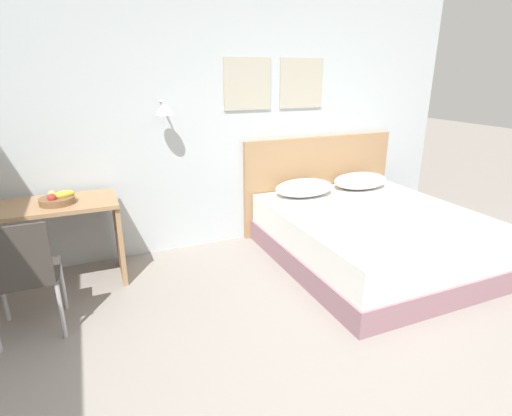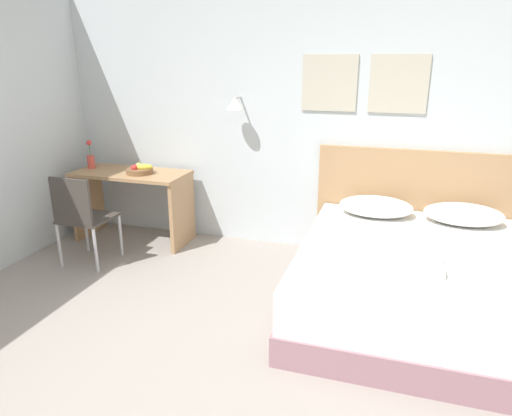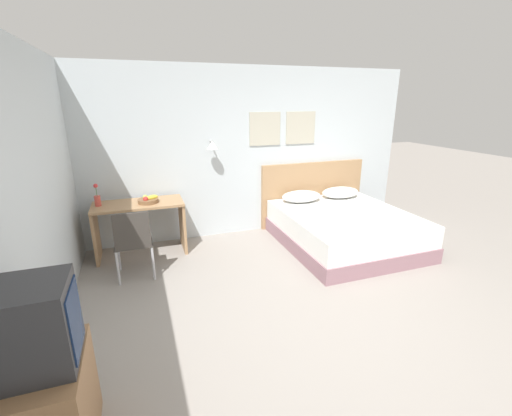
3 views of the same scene
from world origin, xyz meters
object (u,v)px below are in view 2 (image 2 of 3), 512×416
object	(u,v)px
desk_chair	(80,214)
folded_towel_near_foot	(423,263)
headboard	(417,207)
flower_vase	(91,159)
bed	(416,282)
pillow_right	(463,214)
fruit_bowl	(140,170)
pillow_left	(376,206)
desk	(132,193)

from	to	relation	value
desk_chair	folded_towel_near_foot	bearing A→B (deg)	-4.96
headboard	flower_vase	bearing A→B (deg)	-174.96
bed	pillow_right	size ratio (longest dim) A/B	3.02
headboard	fruit_bowl	world-z (taller)	headboard
headboard	flower_vase	distance (m)	3.47
headboard	desk_chair	size ratio (longest dim) A/B	2.15
folded_towel_near_foot	fruit_bowl	distance (m)	2.98
folded_towel_near_foot	desk_chair	distance (m)	3.05
fruit_bowl	headboard	bearing A→B (deg)	7.60
pillow_right	fruit_bowl	world-z (taller)	fruit_bowl
pillow_right	pillow_left	bearing A→B (deg)	180.00
pillow_left	flower_vase	distance (m)	3.08
desk	desk_chair	bearing A→B (deg)	-97.41
headboard	desk	bearing A→B (deg)	-173.53
desk_chair	flower_vase	distance (m)	0.94
bed	pillow_left	bearing A→B (deg)	116.79
pillow_right	desk_chair	world-z (taller)	desk_chair
pillow_left	desk	size ratio (longest dim) A/B	0.55
bed	folded_towel_near_foot	distance (m)	0.42
bed	desk_chair	xyz separation A→B (m)	(-3.03, -0.04, 0.27)
pillow_right	bed	bearing A→B (deg)	-116.79
pillow_right	folded_towel_near_foot	xyz separation A→B (m)	(-0.37, -1.05, -0.06)
fruit_bowl	desk_chair	bearing A→B (deg)	-108.54
bed	pillow_right	distance (m)	0.90
headboard	pillow_right	size ratio (longest dim) A/B	2.88
headboard	pillow_left	xyz separation A→B (m)	(-0.37, -0.30, 0.06)
pillow_right	folded_towel_near_foot	bearing A→B (deg)	-109.31
headboard	fruit_bowl	xyz separation A→B (m)	(-2.80, -0.37, 0.25)
pillow_left	desk	world-z (taller)	desk
flower_vase	bed	bearing A→B (deg)	-12.06
pillow_left	pillow_right	distance (m)	0.75
pillow_right	desk_chair	size ratio (longest dim) A/B	0.75
bed	pillow_left	distance (m)	0.90
bed	flower_vase	xyz separation A→B (m)	(-3.45, 0.74, 0.61)
pillow_right	flower_vase	distance (m)	3.83
flower_vase	pillow_left	bearing A→B (deg)	0.12
bed	flower_vase	world-z (taller)	flower_vase
bed	pillow_right	bearing A→B (deg)	63.21
flower_vase	desk	bearing A→B (deg)	-3.27
desk_chair	flower_vase	bearing A→B (deg)	118.04
bed	fruit_bowl	xyz separation A→B (m)	(-2.80, 0.67, 0.55)
headboard	desk_chair	world-z (taller)	headboard
folded_towel_near_foot	flower_vase	world-z (taller)	flower_vase
pillow_left	folded_towel_near_foot	distance (m)	1.12
desk_chair	fruit_bowl	size ratio (longest dim) A/B	3.07
bed	desk_chair	world-z (taller)	desk_chair
headboard	flower_vase	world-z (taller)	headboard
folded_towel_near_foot	fruit_bowl	bearing A→B (deg)	160.92
headboard	flower_vase	size ratio (longest dim) A/B	6.22
folded_towel_near_foot	flower_vase	xyz separation A→B (m)	(-3.45, 1.04, 0.32)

